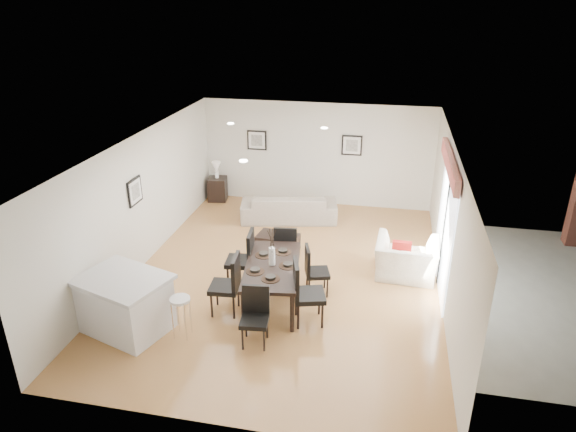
% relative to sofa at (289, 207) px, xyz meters
% --- Properties ---
extents(ground, '(8.00, 8.00, 0.00)m').
position_rel_sofa_xyz_m(ground, '(0.49, -2.73, -0.34)').
color(ground, '#B37949').
rests_on(ground, ground).
extents(wall_back, '(6.00, 0.04, 2.70)m').
position_rel_sofa_xyz_m(wall_back, '(0.49, 1.27, 1.01)').
color(wall_back, silver).
rests_on(wall_back, ground).
extents(wall_front, '(6.00, 0.04, 2.70)m').
position_rel_sofa_xyz_m(wall_front, '(0.49, -6.73, 1.01)').
color(wall_front, silver).
rests_on(wall_front, ground).
extents(wall_left, '(0.04, 8.00, 2.70)m').
position_rel_sofa_xyz_m(wall_left, '(-2.51, -2.73, 1.01)').
color(wall_left, silver).
rests_on(wall_left, ground).
extents(wall_right, '(0.04, 8.00, 2.70)m').
position_rel_sofa_xyz_m(wall_right, '(3.49, -2.73, 1.01)').
color(wall_right, silver).
rests_on(wall_right, ground).
extents(ceiling, '(6.00, 8.00, 0.02)m').
position_rel_sofa_xyz_m(ceiling, '(0.49, -2.73, 2.36)').
color(ceiling, white).
rests_on(ceiling, wall_back).
extents(sofa, '(2.48, 1.37, 0.69)m').
position_rel_sofa_xyz_m(sofa, '(0.00, 0.00, 0.00)').
color(sofa, gray).
rests_on(sofa, ground).
extents(armchair, '(1.24, 1.10, 0.77)m').
position_rel_sofa_xyz_m(armchair, '(2.83, -2.29, 0.04)').
color(armchair, white).
rests_on(armchair, ground).
extents(dining_table, '(1.18, 1.98, 0.78)m').
position_rel_sofa_xyz_m(dining_table, '(0.45, -3.73, 0.36)').
color(dining_table, black).
rests_on(dining_table, ground).
extents(dining_chair_wnear, '(0.54, 0.54, 1.11)m').
position_rel_sofa_xyz_m(dining_chair_wnear, '(-0.20, -4.19, 0.28)').
color(dining_chair_wnear, black).
rests_on(dining_chair_wnear, ground).
extents(dining_chair_wfar, '(0.56, 0.56, 1.13)m').
position_rel_sofa_xyz_m(dining_chair_wfar, '(-0.20, -3.25, 0.29)').
color(dining_chair_wfar, black).
rests_on(dining_chair_wfar, ground).
extents(dining_chair_enear, '(0.64, 0.64, 1.16)m').
position_rel_sofa_xyz_m(dining_chair_enear, '(1.10, -4.22, 0.30)').
color(dining_chair_enear, black).
rests_on(dining_chair_enear, ground).
extents(dining_chair_efar, '(0.54, 0.54, 0.96)m').
position_rel_sofa_xyz_m(dining_chair_efar, '(1.12, -3.28, 0.20)').
color(dining_chair_efar, black).
rests_on(dining_chair_efar, ground).
extents(dining_chair_head, '(0.48, 0.48, 0.98)m').
position_rel_sofa_xyz_m(dining_chair_head, '(0.44, -4.89, 0.20)').
color(dining_chair_head, black).
rests_on(dining_chair_head, ground).
extents(dining_chair_foot, '(0.50, 0.50, 1.02)m').
position_rel_sofa_xyz_m(dining_chair_foot, '(0.46, -2.56, 0.22)').
color(dining_chair_foot, black).
rests_on(dining_chair_foot, ground).
extents(vase, '(0.84, 1.32, 0.69)m').
position_rel_sofa_xyz_m(vase, '(0.45, -3.73, 0.70)').
color(vase, white).
rests_on(vase, dining_table).
extents(coffee_table, '(0.95, 0.65, 0.35)m').
position_rel_sofa_xyz_m(coffee_table, '(0.09, -1.67, -0.17)').
color(coffee_table, black).
rests_on(coffee_table, ground).
extents(side_table, '(0.55, 0.55, 0.64)m').
position_rel_sofa_xyz_m(side_table, '(-2.17, 0.93, -0.02)').
color(side_table, black).
rests_on(side_table, ground).
extents(table_lamp, '(0.23, 0.23, 0.45)m').
position_rel_sofa_xyz_m(table_lamp, '(-2.17, 0.93, 0.58)').
color(table_lamp, white).
rests_on(table_lamp, side_table).
extents(cushion, '(0.38, 0.14, 0.37)m').
position_rel_sofa_xyz_m(cushion, '(2.72, -2.40, 0.28)').
color(cushion, maroon).
rests_on(cushion, armchair).
extents(kitchen_island, '(1.67, 1.47, 0.98)m').
position_rel_sofa_xyz_m(kitchen_island, '(-1.74, -5.01, 0.16)').
color(kitchen_island, silver).
rests_on(kitchen_island, ground).
extents(bar_stool, '(0.33, 0.33, 0.73)m').
position_rel_sofa_xyz_m(bar_stool, '(-0.77, -5.01, 0.28)').
color(bar_stool, silver).
rests_on(bar_stool, ground).
extents(framed_print_back_left, '(0.52, 0.04, 0.52)m').
position_rel_sofa_xyz_m(framed_print_back_left, '(-1.11, 1.24, 1.31)').
color(framed_print_back_left, black).
rests_on(framed_print_back_left, wall_back).
extents(framed_print_back_right, '(0.52, 0.04, 0.52)m').
position_rel_sofa_xyz_m(framed_print_back_right, '(1.39, 1.24, 1.31)').
color(framed_print_back_right, black).
rests_on(framed_print_back_right, wall_back).
extents(framed_print_left_wall, '(0.04, 0.52, 0.52)m').
position_rel_sofa_xyz_m(framed_print_left_wall, '(-2.48, -2.93, 1.31)').
color(framed_print_left_wall, black).
rests_on(framed_print_left_wall, wall_left).
extents(sliding_door, '(0.12, 2.70, 2.57)m').
position_rel_sofa_xyz_m(sliding_door, '(3.44, -2.43, 1.32)').
color(sliding_door, white).
rests_on(sliding_door, wall_right).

